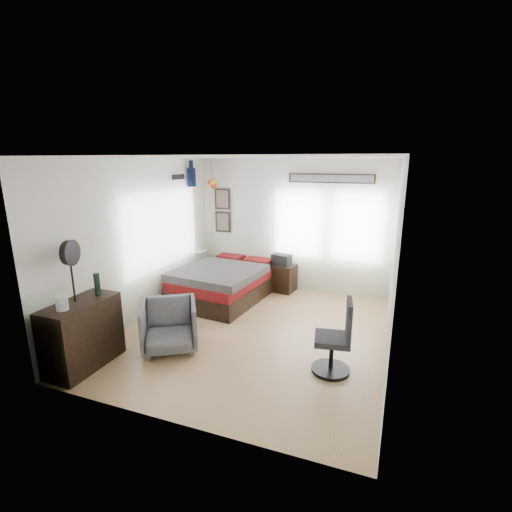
% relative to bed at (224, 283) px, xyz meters
% --- Properties ---
extents(ground_plane, '(4.00, 4.50, 0.01)m').
position_rel_bed_xyz_m(ground_plane, '(1.07, -1.21, -0.32)').
color(ground_plane, tan).
extents(room_shell, '(4.02, 4.52, 2.71)m').
position_rel_bed_xyz_m(room_shell, '(0.99, -1.03, 1.29)').
color(room_shell, silver).
rests_on(room_shell, ground_plane).
extents(wall_decor, '(3.55, 1.32, 1.44)m').
position_rel_bed_xyz_m(wall_decor, '(-0.03, 0.74, 1.78)').
color(wall_decor, black).
rests_on(wall_decor, room_shell).
extents(bed, '(1.65, 2.19, 0.65)m').
position_rel_bed_xyz_m(bed, '(0.00, 0.00, 0.00)').
color(bed, black).
rests_on(bed, ground_plane).
extents(dresser, '(0.48, 1.00, 0.90)m').
position_rel_bed_xyz_m(dresser, '(-0.67, -2.91, 0.13)').
color(dresser, black).
rests_on(dresser, ground_plane).
extents(armchair, '(1.06, 1.07, 0.71)m').
position_rel_bed_xyz_m(armchair, '(0.13, -2.12, 0.04)').
color(armchair, '#4B4D54').
rests_on(armchair, ground_plane).
extents(nightstand, '(0.62, 0.52, 0.56)m').
position_rel_bed_xyz_m(nightstand, '(0.92, 0.84, -0.04)').
color(nightstand, black).
rests_on(nightstand, ground_plane).
extents(task_chair, '(0.50, 0.50, 0.99)m').
position_rel_bed_xyz_m(task_chair, '(2.47, -1.91, 0.08)').
color(task_chair, black).
rests_on(task_chair, ground_plane).
extents(kettle, '(0.16, 0.14, 0.18)m').
position_rel_bed_xyz_m(kettle, '(-0.65, -3.17, 0.67)').
color(kettle, silver).
rests_on(kettle, dresser).
extents(bottle, '(0.08, 0.08, 0.31)m').
position_rel_bed_xyz_m(bottle, '(-0.61, -2.63, 0.74)').
color(bottle, black).
rests_on(bottle, dresser).
extents(stand_fan, '(0.16, 0.33, 0.81)m').
position_rel_bed_xyz_m(stand_fan, '(-0.73, -2.89, 1.21)').
color(stand_fan, black).
rests_on(stand_fan, dresser).
extents(black_bag, '(0.42, 0.32, 0.22)m').
position_rel_bed_xyz_m(black_bag, '(0.92, 0.84, 0.35)').
color(black_bag, black).
rests_on(black_bag, nightstand).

